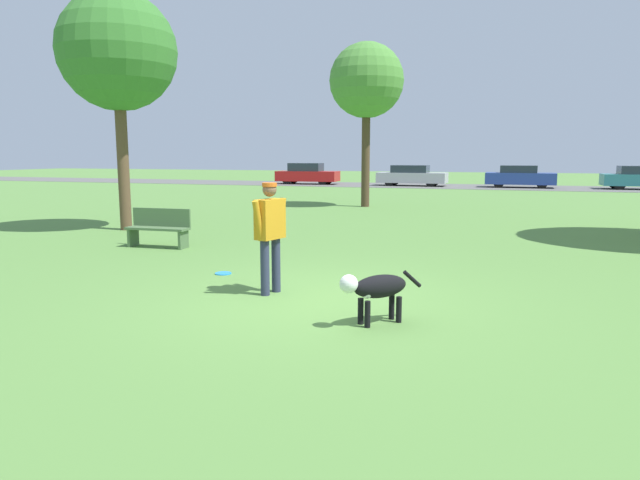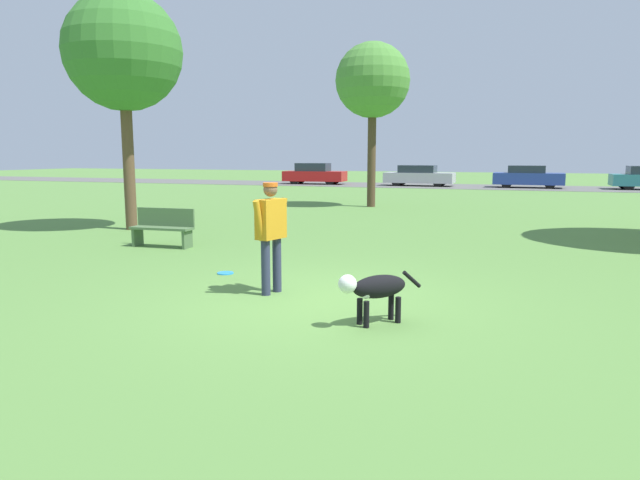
# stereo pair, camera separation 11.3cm
# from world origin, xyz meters

# --- Properties ---
(ground_plane) EXTENTS (120.00, 120.00, 0.00)m
(ground_plane) POSITION_xyz_m (0.00, 0.00, 0.00)
(ground_plane) COLOR #56843D
(far_road_strip) EXTENTS (120.00, 6.00, 0.01)m
(far_road_strip) POSITION_xyz_m (0.00, 29.63, 0.01)
(far_road_strip) COLOR #5B5B59
(far_road_strip) RESTS_ON ground_plane
(person) EXTENTS (0.33, 0.72, 1.61)m
(person) POSITION_xyz_m (-0.67, 0.11, 0.96)
(person) COLOR #2D334C
(person) RESTS_ON ground_plane
(dog) EXTENTS (0.89, 0.92, 0.64)m
(dog) POSITION_xyz_m (1.12, -0.88, 0.44)
(dog) COLOR black
(dog) RESTS_ON ground_plane
(frisbee) EXTENTS (0.28, 0.28, 0.02)m
(frisbee) POSITION_xyz_m (-1.99, 1.11, 0.01)
(frisbee) COLOR #268CE5
(frisbee) RESTS_ON ground_plane
(tree_near_left) EXTENTS (3.03, 3.03, 6.16)m
(tree_near_left) POSITION_xyz_m (-7.21, 5.40, 4.61)
(tree_near_left) COLOR brown
(tree_near_left) RESTS_ON ground_plane
(tree_mid_center) EXTENTS (2.81, 2.81, 6.18)m
(tree_mid_center) POSITION_xyz_m (-2.81, 14.15, 4.72)
(tree_mid_center) COLOR #4C3826
(tree_mid_center) RESTS_ON ground_plane
(parked_car_red) EXTENTS (4.25, 1.87, 1.43)m
(parked_car_red) POSITION_xyz_m (-10.70, 29.31, 0.69)
(parked_car_red) COLOR red
(parked_car_red) RESTS_ON ground_plane
(parked_car_silver) EXTENTS (4.40, 1.87, 1.33)m
(parked_car_silver) POSITION_xyz_m (-3.59, 29.39, 0.66)
(parked_car_silver) COLOR #B7B7BC
(parked_car_silver) RESTS_ON ground_plane
(parked_car_blue) EXTENTS (4.10, 1.89, 1.35)m
(parked_car_blue) POSITION_xyz_m (3.00, 29.55, 0.67)
(parked_car_blue) COLOR #284293
(parked_car_blue) RESTS_ON ground_plane
(park_bench) EXTENTS (1.42, 0.47, 0.84)m
(park_bench) POSITION_xyz_m (-4.67, 3.22, 0.45)
(park_bench) COLOR #4C6B42
(park_bench) RESTS_ON ground_plane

